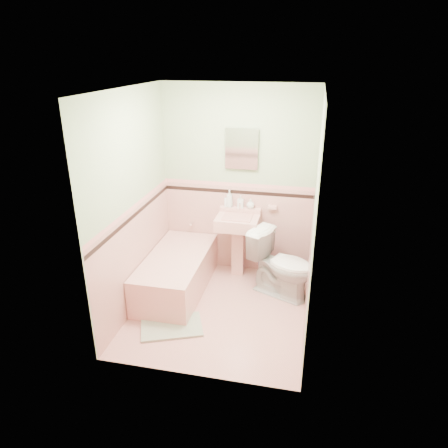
% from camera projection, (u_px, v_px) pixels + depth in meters
% --- Properties ---
extents(floor, '(2.20, 2.20, 0.00)m').
position_uv_depth(floor, '(220.00, 310.00, 4.91)').
color(floor, '#E39E94').
rests_on(floor, ground).
extents(ceiling, '(2.20, 2.20, 0.00)m').
position_uv_depth(ceiling, '(218.00, 89.00, 3.95)').
color(ceiling, white).
rests_on(ceiling, ground).
extents(wall_back, '(2.50, 0.00, 2.50)m').
position_uv_depth(wall_back, '(238.00, 182.00, 5.42)').
color(wall_back, '#EEE4C2').
rests_on(wall_back, ground).
extents(wall_front, '(2.50, 0.00, 2.50)m').
position_uv_depth(wall_front, '(189.00, 257.00, 3.44)').
color(wall_front, '#EEE4C2').
rests_on(wall_front, ground).
extents(wall_left, '(0.00, 2.50, 2.50)m').
position_uv_depth(wall_left, '(132.00, 204.00, 4.63)').
color(wall_left, '#EEE4C2').
rests_on(wall_left, ground).
extents(wall_right, '(0.00, 2.50, 2.50)m').
position_uv_depth(wall_right, '(314.00, 219.00, 4.23)').
color(wall_right, '#EEE4C2').
rests_on(wall_right, ground).
extents(wainscot_back, '(2.00, 0.00, 2.00)m').
position_uv_depth(wainscot_back, '(237.00, 228.00, 5.66)').
color(wainscot_back, '#E5A499').
rests_on(wainscot_back, ground).
extents(wainscot_front, '(2.00, 0.00, 2.00)m').
position_uv_depth(wainscot_front, '(192.00, 321.00, 3.70)').
color(wainscot_front, '#E5A499').
rests_on(wainscot_front, ground).
extents(wainscot_left, '(0.00, 2.20, 2.20)m').
position_uv_depth(wainscot_left, '(138.00, 256.00, 4.88)').
color(wainscot_left, '#E5A499').
rests_on(wainscot_left, ground).
extents(wainscot_right, '(0.00, 2.20, 2.20)m').
position_uv_depth(wainscot_right, '(308.00, 274.00, 4.49)').
color(wainscot_right, '#E5A499').
rests_on(wainscot_right, ground).
extents(accent_back, '(2.00, 0.00, 2.00)m').
position_uv_depth(accent_back, '(237.00, 192.00, 5.46)').
color(accent_back, black).
rests_on(accent_back, ground).
extents(accent_front, '(2.00, 0.00, 2.00)m').
position_uv_depth(accent_front, '(190.00, 270.00, 3.50)').
color(accent_front, black).
rests_on(accent_front, ground).
extents(accent_left, '(0.00, 2.20, 2.20)m').
position_uv_depth(accent_left, '(134.00, 215.00, 4.67)').
color(accent_left, black).
rests_on(accent_left, ground).
extents(accent_right, '(0.00, 2.20, 2.20)m').
position_uv_depth(accent_right, '(311.00, 230.00, 4.29)').
color(accent_right, black).
rests_on(accent_right, ground).
extents(cap_back, '(2.00, 0.00, 2.00)m').
position_uv_depth(cap_back, '(238.00, 185.00, 5.42)').
color(cap_back, pink).
rests_on(cap_back, ground).
extents(cap_front, '(2.00, 0.00, 2.00)m').
position_uv_depth(cap_front, '(190.00, 259.00, 3.47)').
color(cap_front, pink).
rests_on(cap_front, ground).
extents(cap_left, '(0.00, 2.20, 2.20)m').
position_uv_depth(cap_left, '(134.00, 207.00, 4.64)').
color(cap_left, pink).
rests_on(cap_left, ground).
extents(cap_right, '(0.00, 2.20, 2.20)m').
position_uv_depth(cap_right, '(312.00, 221.00, 4.25)').
color(cap_right, pink).
rests_on(cap_right, ground).
extents(bathtub, '(0.70, 1.50, 0.45)m').
position_uv_depth(bathtub, '(177.00, 274.00, 5.25)').
color(bathtub, '#DD9D93').
rests_on(bathtub, floor).
extents(tub_faucet, '(0.04, 0.12, 0.04)m').
position_uv_depth(tub_faucet, '(192.00, 223.00, 5.74)').
color(tub_faucet, silver).
rests_on(tub_faucet, wall_back).
extents(sink, '(0.55, 0.48, 0.86)m').
position_uv_depth(sink, '(237.00, 247.00, 5.51)').
color(sink, '#DD9D93').
rests_on(sink, floor).
extents(sink_faucet, '(0.02, 0.02, 0.10)m').
position_uv_depth(sink_faucet, '(240.00, 206.00, 5.44)').
color(sink_faucet, silver).
rests_on(sink_faucet, sink).
extents(medicine_cabinet, '(0.36, 0.04, 0.44)m').
position_uv_depth(medicine_cabinet, '(242.00, 149.00, 5.21)').
color(medicine_cabinet, white).
rests_on(medicine_cabinet, wall_back).
extents(soap_dish, '(0.12, 0.07, 0.04)m').
position_uv_depth(soap_dish, '(272.00, 207.00, 5.41)').
color(soap_dish, '#DD9D93').
rests_on(soap_dish, wall_back).
extents(soap_bottle_left, '(0.10, 0.10, 0.23)m').
position_uv_depth(soap_bottle_left, '(229.00, 199.00, 5.47)').
color(soap_bottle_left, '#B2B2B2').
rests_on(soap_bottle_left, sink).
extents(soap_bottle_mid, '(0.08, 0.08, 0.17)m').
position_uv_depth(soap_bottle_mid, '(241.00, 202.00, 5.45)').
color(soap_bottle_mid, '#B2B2B2').
rests_on(soap_bottle_mid, sink).
extents(soap_bottle_right, '(0.11, 0.11, 0.13)m').
position_uv_depth(soap_bottle_right, '(250.00, 204.00, 5.44)').
color(soap_bottle_right, '#B2B2B2').
rests_on(soap_bottle_right, sink).
extents(tube, '(0.05, 0.05, 0.12)m').
position_uv_depth(tube, '(226.00, 202.00, 5.50)').
color(tube, white).
rests_on(tube, sink).
extents(toilet, '(0.92, 0.74, 0.82)m').
position_uv_depth(toilet, '(282.00, 265.00, 5.09)').
color(toilet, white).
rests_on(toilet, floor).
extents(bucket, '(0.25, 0.25, 0.25)m').
position_uv_depth(bucket, '(267.00, 272.00, 5.50)').
color(bucket, '#060C9E').
rests_on(bucket, floor).
extents(bath_mat, '(0.78, 0.66, 0.03)m').
position_uv_depth(bath_mat, '(172.00, 327.00, 4.59)').
color(bath_mat, gray).
rests_on(bath_mat, floor).
extents(shoe, '(0.17, 0.11, 0.06)m').
position_uv_depth(shoe, '(167.00, 317.00, 4.69)').
color(shoe, '#BF1E59').
rests_on(shoe, bath_mat).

